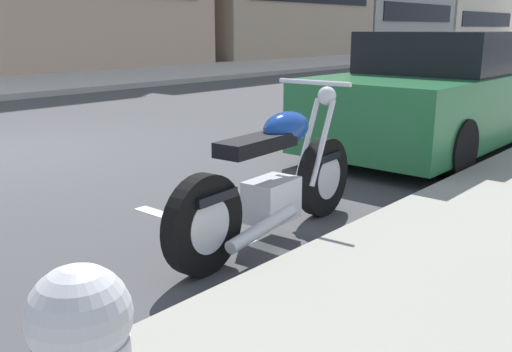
{
  "coord_description": "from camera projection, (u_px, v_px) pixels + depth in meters",
  "views": [
    {
      "loc": [
        -2.91,
        -7.1,
        1.5
      ],
      "look_at": [
        0.14,
        -4.46,
        0.46
      ],
      "focal_mm": 40.18,
      "sensor_mm": 36.0,
      "label": 1
    }
  ],
  "objects": [
    {
      "name": "parked_car_behind_motorcycle",
      "position": [
        447.0,
        94.0,
        7.36
      ],
      "size": [
        4.63,
        1.79,
        1.46
      ],
      "rotation": [
        0.0,
        0.0,
        -0.0
      ],
      "color": "#236638",
      "rests_on": "ground"
    },
    {
      "name": "sidewalk_far_curb",
      "position": [
        221.0,
        70.0,
        20.49
      ],
      "size": [
        120.0,
        5.0,
        0.14
      ],
      "primitive_type": "cube",
      "color": "#ADA89E",
      "rests_on": "ground"
    },
    {
      "name": "parking_stall_stripe",
      "position": [
        233.0,
        237.0,
        4.24
      ],
      "size": [
        0.12,
        2.2,
        0.01
      ],
      "primitive_type": "cube",
      "color": "silver",
      "rests_on": "ground"
    },
    {
      "name": "parked_motorcycle",
      "position": [
        274.0,
        182.0,
        4.1
      ],
      "size": [
        2.11,
        0.62,
        1.12
      ],
      "rotation": [
        0.0,
        0.0,
        0.07
      ],
      "color": "black",
      "rests_on": "ground"
    }
  ]
}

